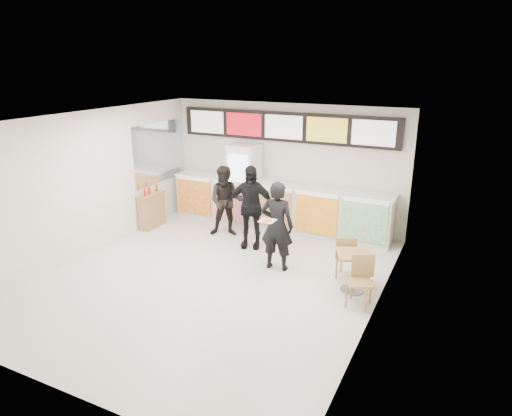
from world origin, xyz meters
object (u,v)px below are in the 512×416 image
Objects in this scene: service_counter at (278,205)px; cafe_table at (354,265)px; condiment_ledge at (152,210)px; drinks_fridge at (244,184)px; customer_main at (277,226)px; customer_left at (226,201)px; customer_mid at (250,207)px.

service_counter reaches higher than cafe_table.
cafe_table is at bearing -11.41° from condiment_ledge.
drinks_fridge reaches higher than customer_main.
cafe_table is at bearing 164.75° from customer_main.
condiment_ledge is at bearing 167.09° from customer_left.
service_counter is 1.03m from drinks_fridge.
drinks_fridge reaches higher than customer_mid.
drinks_fridge reaches higher than cafe_table.
cafe_table is at bearing -37.40° from customer_mid.
service_counter is 2.78× the size of drinks_fridge.
customer_left is 3.69m from cafe_table.
customer_left reaches higher than cafe_table.
drinks_fridge is 1.20× the size of customer_left.
service_counter is 1.35m from customer_left.
drinks_fridge reaches higher than service_counter.
service_counter is 3.12m from condiment_ledge.
customer_mid is at bearing -58.09° from drinks_fridge.
customer_main is (0.90, -2.14, 0.32)m from service_counter.
drinks_fridge is at bearing 106.28° from customer_mid.
cafe_table is at bearing -43.81° from service_counter.
customer_left is at bearing 10.07° from condiment_ledge.
condiment_ledge is (-3.72, 0.82, -0.46)m from customer_main.
customer_main is at bearing -54.15° from customer_mid.
condiment_ledge is (-2.82, -1.32, -0.13)m from service_counter.
drinks_fridge reaches higher than condiment_ledge.
customer_left is (0.04, -1.00, -0.17)m from drinks_fridge.
condiment_ledge is (-2.75, 0.05, -0.49)m from customer_mid.
customer_main is 1.07× the size of customer_left.
customer_mid is at bearing 133.23° from cafe_table.
customer_main is (1.83, -2.16, -0.11)m from drinks_fridge.
service_counter is 3.01× the size of customer_mid.
drinks_fridge is 4.23m from cafe_table.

